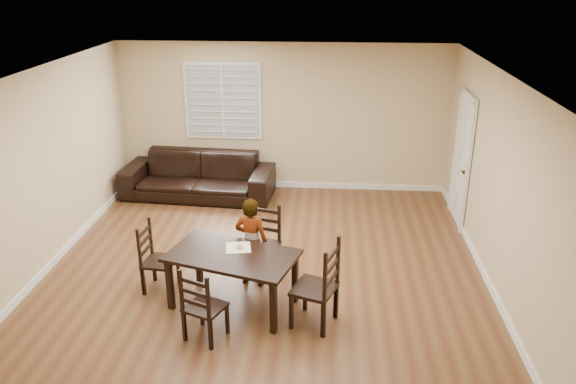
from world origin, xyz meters
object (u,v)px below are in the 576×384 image
object	(u,v)px
dining_table	(232,261)
donut	(240,246)
chair_far	(199,311)
child	(251,242)
sofa	(198,176)
chair_left	(151,259)
chair_right	(325,289)
chair_near	(265,240)

from	to	relation	value
dining_table	donut	world-z (taller)	donut
chair_far	child	xyz separation A→B (m)	(0.41, 1.29, 0.20)
chair_far	sofa	world-z (taller)	chair_far
chair_left	sofa	xyz separation A→B (m)	(-0.11, 3.18, -0.03)
chair_far	chair_left	distance (m)	1.38
chair_right	chair_far	bearing A→B (deg)	-53.38
chair_right	donut	size ratio (longest dim) A/B	11.15
chair_far	dining_table	bearing A→B (deg)	-84.62
chair_far	chair_left	bearing A→B (deg)	-28.10
chair_left	sofa	bearing A→B (deg)	7.56
child	dining_table	bearing A→B (deg)	85.87
chair_near	chair_right	distance (m)	1.53
dining_table	sofa	distance (m)	3.71
chair_right	sofa	bearing A→B (deg)	-128.82
chair_far	child	distance (m)	1.37
chair_far	chair_right	world-z (taller)	chair_right
chair_left	chair_near	bearing A→B (deg)	-60.75
chair_near	sofa	xyz separation A→B (m)	(-1.51, 2.57, -0.05)
donut	sofa	size ratio (longest dim) A/B	0.04
chair_far	child	world-z (taller)	child
chair_left	child	xyz separation A→B (m)	(1.27, 0.21, 0.19)
child	donut	world-z (taller)	child
dining_table	child	world-z (taller)	child
sofa	chair_near	bearing A→B (deg)	-55.40
chair_right	donut	xyz separation A→B (m)	(-1.05, 0.51, 0.24)
dining_table	donut	xyz separation A→B (m)	(0.07, 0.16, 0.11)
chair_far	child	size ratio (longest dim) A/B	0.74
chair_near	chair_far	bearing A→B (deg)	-90.06
child	sofa	size ratio (longest dim) A/B	0.45
dining_table	chair_far	xyz separation A→B (m)	(-0.25, -0.76, -0.21)
dining_table	chair_left	distance (m)	1.17
donut	dining_table	bearing A→B (deg)	-113.33
chair_far	chair_right	distance (m)	1.43
child	chair_left	bearing A→B (deg)	22.27
chair_right	donut	distance (m)	1.20
child	chair_far	bearing A→B (deg)	85.36
chair_right	child	size ratio (longest dim) A/B	0.89
dining_table	chair_near	world-z (taller)	chair_near
chair_far	sofa	xyz separation A→B (m)	(-0.98, 4.26, -0.02)
chair_near	chair_far	world-z (taller)	chair_near
chair_right	sofa	xyz separation A→B (m)	(-2.35, 3.85, -0.10)
chair_near	chair_far	xyz separation A→B (m)	(-0.53, -1.69, -0.03)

